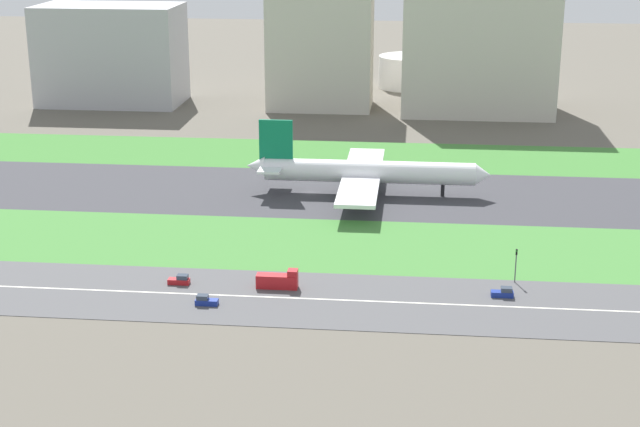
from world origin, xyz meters
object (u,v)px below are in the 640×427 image
at_px(car_0, 206,301).
at_px(office_tower, 479,37).
at_px(airliner, 363,172).
at_px(terminal_building, 111,55).
at_px(hangar_building, 321,35).
at_px(car_1, 503,293).
at_px(truck_0, 278,281).
at_px(fuel_tank_east, 494,72).
at_px(traffic_light, 516,263).
at_px(fuel_tank_west, 331,68).
at_px(fuel_tank_centre, 409,72).
at_px(car_4, 180,280).

distance_m(car_0, office_tower, 203.27).
bearing_deg(airliner, terminal_building, 132.39).
xyz_separation_m(hangar_building, office_tower, (58.48, 0.00, 0.12)).
height_order(car_1, truck_0, truck_0).
bearing_deg(fuel_tank_east, airliner, -105.89).
bearing_deg(hangar_building, airliner, -78.58).
height_order(car_1, terminal_building, terminal_building).
xyz_separation_m(car_1, traffic_light, (2.96, 7.99, 3.37)).
bearing_deg(traffic_light, fuel_tank_west, 104.90).
xyz_separation_m(fuel_tank_west, fuel_tank_east, (68.55, 0.00, -0.33)).
bearing_deg(car_1, hangar_building, 106.83).
xyz_separation_m(traffic_light, fuel_tank_centre, (-25.04, 219.01, 2.37)).
height_order(car_1, traffic_light, traffic_light).
bearing_deg(car_1, fuel_tank_centre, 95.56).
xyz_separation_m(truck_0, fuel_tank_centre, (22.93, 227.00, 4.99)).
bearing_deg(car_4, hangar_building, 86.74).
distance_m(truck_0, hangar_building, 184.05).
height_order(car_1, car_4, same).
bearing_deg(car_0, terminal_building, -67.84).
bearing_deg(truck_0, car_0, -142.11).
height_order(terminal_building, fuel_tank_east, terminal_building).
bearing_deg(office_tower, airliner, -107.28).
xyz_separation_m(truck_0, fuel_tank_west, (-10.30, 227.00, 5.91)).
xyz_separation_m(airliner, car_4, (-33.40, -68.00, -5.31)).
relative_size(car_0, fuel_tank_west, 0.19).
distance_m(car_1, traffic_light, 9.17).
bearing_deg(office_tower, terminal_building, 180.00).
height_order(traffic_light, fuel_tank_west, fuel_tank_west).
bearing_deg(terminal_building, fuel_tank_centre, 21.54).
height_order(car_1, office_tower, office_tower).
xyz_separation_m(truck_0, hangar_building, (-10.03, 182.00, 25.53)).
bearing_deg(car_4, terminal_building, 111.22).
relative_size(car_1, traffic_light, 0.61).
bearing_deg(terminal_building, fuel_tank_west, 29.13).
height_order(car_1, fuel_tank_west, fuel_tank_west).
distance_m(traffic_light, fuel_tank_east, 219.27).
bearing_deg(car_1, airliner, 115.22).
bearing_deg(car_0, airliner, -108.33).
distance_m(airliner, fuel_tank_centre, 159.31).
height_order(car_1, fuel_tank_east, fuel_tank_east).
height_order(truck_0, fuel_tank_west, fuel_tank_west).
bearing_deg(hangar_building, fuel_tank_centre, 53.78).
bearing_deg(traffic_light, fuel_tank_east, 87.31).
distance_m(truck_0, fuel_tank_east, 234.42).
distance_m(car_1, hangar_building, 191.95).
xyz_separation_m(traffic_light, fuel_tank_east, (10.28, 219.01, 2.96)).
xyz_separation_m(car_4, fuel_tank_west, (10.11, 227.00, 6.66)).
xyz_separation_m(truck_0, traffic_light, (47.98, 7.99, 2.62)).
distance_m(car_1, office_tower, 183.94).
bearing_deg(car_0, car_1, -170.20).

